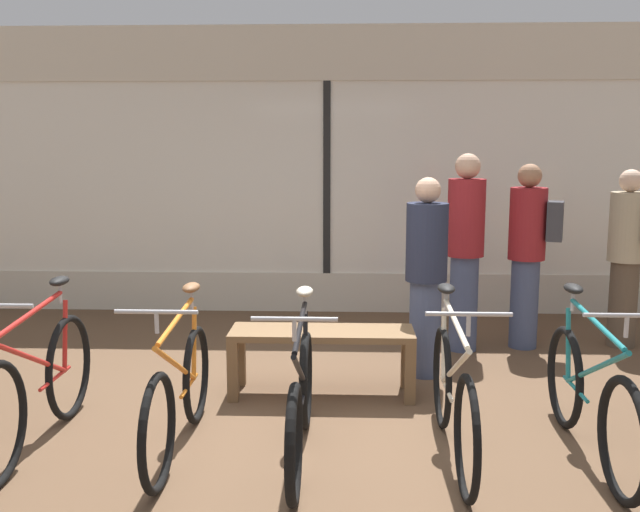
{
  "coord_description": "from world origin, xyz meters",
  "views": [
    {
      "loc": [
        0.24,
        -4.57,
        1.91
      ],
      "look_at": [
        0.0,
        1.53,
        0.95
      ],
      "focal_mm": 40.0,
      "sensor_mm": 36.0,
      "label": 1
    }
  ],
  "objects_px": {
    "bicycle_left": "(37,387)",
    "bicycle_center_right": "(453,396)",
    "customer_near_bench": "(465,248)",
    "bicycle_center_left": "(180,393)",
    "bicycle_right": "(590,398)",
    "customer_near_rack": "(628,252)",
    "customer_mid_floor": "(529,250)",
    "customer_by_window": "(426,273)",
    "display_bench": "(322,342)",
    "bicycle_center": "(301,401)"
  },
  "relations": [
    {
      "from": "bicycle_center_right",
      "to": "customer_mid_floor",
      "type": "relative_size",
      "value": 0.99
    },
    {
      "from": "customer_by_window",
      "to": "bicycle_center_left",
      "type": "bearing_deg",
      "value": -137.38
    },
    {
      "from": "bicycle_right",
      "to": "bicycle_center_left",
      "type": "bearing_deg",
      "value": 179.87
    },
    {
      "from": "bicycle_center_right",
      "to": "customer_near_rack",
      "type": "xyz_separation_m",
      "value": [
        1.98,
        2.51,
        0.52
      ]
    },
    {
      "from": "customer_near_bench",
      "to": "bicycle_left",
      "type": "bearing_deg",
      "value": -142.73
    },
    {
      "from": "bicycle_center",
      "to": "customer_near_rack",
      "type": "relative_size",
      "value": 1.01
    },
    {
      "from": "bicycle_left",
      "to": "bicycle_center_left",
      "type": "xyz_separation_m",
      "value": [
        0.91,
        -0.01,
        -0.02
      ]
    },
    {
      "from": "bicycle_center_left",
      "to": "bicycle_center_right",
      "type": "bearing_deg",
      "value": -0.76
    },
    {
      "from": "bicycle_left",
      "to": "customer_near_bench",
      "type": "relative_size",
      "value": 0.98
    },
    {
      "from": "bicycle_center",
      "to": "bicycle_left",
      "type": "bearing_deg",
      "value": 176.78
    },
    {
      "from": "bicycle_center",
      "to": "customer_mid_floor",
      "type": "xyz_separation_m",
      "value": [
        1.96,
        2.51,
        0.57
      ]
    },
    {
      "from": "bicycle_center",
      "to": "customer_by_window",
      "type": "bearing_deg",
      "value": 60.58
    },
    {
      "from": "display_bench",
      "to": "customer_mid_floor",
      "type": "distance_m",
      "value": 2.38
    },
    {
      "from": "bicycle_right",
      "to": "customer_near_rack",
      "type": "relative_size",
      "value": 1.03
    },
    {
      "from": "bicycle_left",
      "to": "bicycle_center_left",
      "type": "height_order",
      "value": "bicycle_left"
    },
    {
      "from": "bicycle_center_left",
      "to": "display_bench",
      "type": "bearing_deg",
      "value": 51.25
    },
    {
      "from": "bicycle_center_left",
      "to": "bicycle_right",
      "type": "bearing_deg",
      "value": -0.13
    },
    {
      "from": "display_bench",
      "to": "bicycle_left",
      "type": "bearing_deg",
      "value": -149.15
    },
    {
      "from": "bicycle_center",
      "to": "bicycle_right",
      "type": "height_order",
      "value": "bicycle_right"
    },
    {
      "from": "bicycle_center_left",
      "to": "customer_mid_floor",
      "type": "bearing_deg",
      "value": 41.63
    },
    {
      "from": "bicycle_right",
      "to": "customer_mid_floor",
      "type": "bearing_deg",
      "value": 85.16
    },
    {
      "from": "bicycle_right",
      "to": "customer_by_window",
      "type": "bearing_deg",
      "value": 118.27
    },
    {
      "from": "customer_near_bench",
      "to": "bicycle_center_right",
      "type": "bearing_deg",
      "value": -100.49
    },
    {
      "from": "bicycle_center_left",
      "to": "bicycle_center_right",
      "type": "distance_m",
      "value": 1.69
    },
    {
      "from": "bicycle_center_right",
      "to": "customer_by_window",
      "type": "relative_size",
      "value": 1.04
    },
    {
      "from": "bicycle_left",
      "to": "bicycle_center_right",
      "type": "distance_m",
      "value": 2.6
    },
    {
      "from": "bicycle_left",
      "to": "display_bench",
      "type": "xyz_separation_m",
      "value": [
        1.76,
        1.05,
        0.01
      ]
    },
    {
      "from": "bicycle_left",
      "to": "customer_near_rack",
      "type": "distance_m",
      "value": 5.23
    },
    {
      "from": "bicycle_left",
      "to": "customer_mid_floor",
      "type": "height_order",
      "value": "customer_mid_floor"
    },
    {
      "from": "display_bench",
      "to": "customer_near_bench",
      "type": "bearing_deg",
      "value": 44.61
    },
    {
      "from": "display_bench",
      "to": "bicycle_center",
      "type": "bearing_deg",
      "value": -94.34
    },
    {
      "from": "bicycle_left",
      "to": "customer_near_rack",
      "type": "relative_size",
      "value": 1.06
    },
    {
      "from": "customer_near_rack",
      "to": "customer_by_window",
      "type": "distance_m",
      "value": 2.2
    },
    {
      "from": "bicycle_center",
      "to": "bicycle_right",
      "type": "distance_m",
      "value": 1.76
    },
    {
      "from": "bicycle_center_left",
      "to": "bicycle_center_right",
      "type": "height_order",
      "value": "bicycle_center_right"
    },
    {
      "from": "customer_mid_floor",
      "to": "customer_near_bench",
      "type": "xyz_separation_m",
      "value": [
        -0.61,
        -0.11,
        0.03
      ]
    },
    {
      "from": "bicycle_left",
      "to": "customer_near_bench",
      "type": "distance_m",
      "value": 3.85
    },
    {
      "from": "bicycle_left",
      "to": "customer_near_bench",
      "type": "bearing_deg",
      "value": 37.27
    },
    {
      "from": "bicycle_center",
      "to": "bicycle_right",
      "type": "bearing_deg",
      "value": 2.54
    },
    {
      "from": "bicycle_center_left",
      "to": "bicycle_right",
      "type": "xyz_separation_m",
      "value": [
        2.52,
        -0.01,
        0.01
      ]
    },
    {
      "from": "bicycle_left",
      "to": "customer_near_bench",
      "type": "height_order",
      "value": "customer_near_bench"
    },
    {
      "from": "bicycle_left",
      "to": "customer_by_window",
      "type": "height_order",
      "value": "customer_by_window"
    },
    {
      "from": "bicycle_right",
      "to": "display_bench",
      "type": "bearing_deg",
      "value": 147.52
    },
    {
      "from": "bicycle_right",
      "to": "display_bench",
      "type": "relative_size",
      "value": 1.24
    },
    {
      "from": "customer_by_window",
      "to": "bicycle_center_right",
      "type": "bearing_deg",
      "value": -89.83
    },
    {
      "from": "bicycle_center_left",
      "to": "customer_near_rack",
      "type": "height_order",
      "value": "customer_near_rack"
    },
    {
      "from": "display_bench",
      "to": "customer_by_window",
      "type": "xyz_separation_m",
      "value": [
        0.84,
        0.49,
        0.45
      ]
    },
    {
      "from": "bicycle_center_left",
      "to": "display_bench",
      "type": "height_order",
      "value": "bicycle_center_left"
    },
    {
      "from": "bicycle_left",
      "to": "customer_by_window",
      "type": "relative_size",
      "value": 1.08
    },
    {
      "from": "display_bench",
      "to": "customer_near_rack",
      "type": "bearing_deg",
      "value": 26.93
    }
  ]
}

